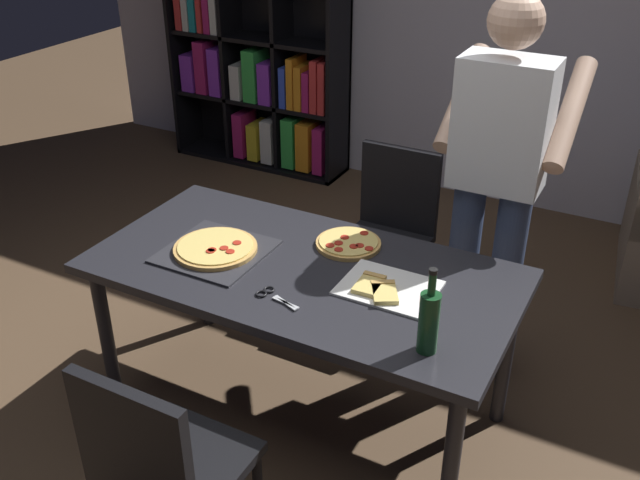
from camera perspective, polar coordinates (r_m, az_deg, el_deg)
ground_plane at (r=3.31m, az=-1.26°, el=-13.35°), size 12.00×12.00×0.00m
dining_table at (r=2.89m, az=-1.40°, el=-3.44°), size 1.71×0.87×0.75m
chair_near_camera at (r=2.42m, az=-12.56°, el=-17.08°), size 0.42×0.42×0.90m
chair_far_side at (r=3.69m, az=5.62°, el=1.22°), size 0.42×0.42×0.90m
bookshelf at (r=5.52m, az=-5.12°, el=15.24°), size 1.40×0.35×1.95m
person_serving_pizza at (r=3.14m, az=13.93°, el=5.13°), size 0.55×0.54×1.75m
pepperoni_pizza_on_tray at (r=2.98m, az=-8.33°, el=-0.73°), size 0.41×0.41×0.04m
pizza_slices_on_towel at (r=2.72m, az=5.16°, el=-3.81°), size 0.36×0.28×0.03m
wine_bottle at (r=2.37m, az=8.68°, el=-6.38°), size 0.07×0.07×0.32m
kitchen_scissors at (r=2.67m, az=-3.82°, el=-4.45°), size 0.20×0.10×0.01m
second_pizza_plain at (r=3.00m, az=2.28°, el=-0.25°), size 0.27×0.27×0.03m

